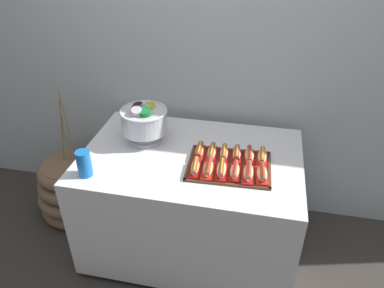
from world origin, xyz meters
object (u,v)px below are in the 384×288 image
hot_dog_0 (195,167)px  hot_dog_1 (208,168)px  hot_dog_6 (199,151)px  hot_dog_5 (262,174)px  hot_dog_9 (237,154)px  floor_vase (73,188)px  punch_bowl (144,120)px  cup_stack (84,164)px  hot_dog_4 (248,172)px  buffet_table (191,200)px  hot_dog_2 (221,170)px  serving_tray (229,166)px  hot_dog_11 (262,157)px  hot_dog_10 (249,156)px  hot_dog_3 (235,171)px  hot_dog_7 (212,153)px  hot_dog_8 (224,153)px

hot_dog_0 → hot_dog_1: bearing=2.5°
hot_dog_6 → hot_dog_0: bearing=-87.5°
hot_dog_5 → hot_dog_9: bearing=134.8°
floor_vase → punch_bowl: (0.64, -0.05, 0.70)m
hot_dog_0 → punch_bowl: 0.49m
cup_stack → hot_dog_4: bearing=10.4°
buffet_table → floor_vase: (-0.97, 0.15, -0.18)m
hot_dog_2 → hot_dog_9: bearing=68.1°
hot_dog_2 → buffet_table: bearing=142.0°
punch_bowl → hot_dog_5: bearing=-18.6°
hot_dog_5 → cup_stack: (-0.97, -0.17, 0.04)m
hot_dog_5 → cup_stack: bearing=-170.2°
serving_tray → hot_dog_11: 0.21m
floor_vase → hot_dog_10: 1.45m
hot_dog_4 → hot_dog_9: size_ratio=1.18×
floor_vase → hot_dog_1: 1.28m
hot_dog_6 → hot_dog_3: bearing=-33.8°
hot_dog_4 → hot_dog_10: 0.17m
hot_dog_2 → hot_dog_10: (0.14, 0.17, -0.00)m
hot_dog_7 → hot_dog_11: bearing=2.5°
hot_dog_2 → hot_dog_6: bearing=134.8°
serving_tray → hot_dog_9: (0.03, 0.08, 0.03)m
serving_tray → punch_bowl: bearing=162.3°
hot_dog_7 → hot_dog_9: size_ratio=1.11×
hot_dog_2 → hot_dog_3: bearing=2.5°
hot_dog_8 → hot_dog_9: hot_dog_9 is taller
hot_dog_0 → hot_dog_9: (0.22, 0.17, 0.00)m
hot_dog_6 → hot_dog_7: (0.07, 0.00, -0.00)m
hot_dog_1 → hot_dog_9: hot_dog_9 is taller
hot_dog_9 → punch_bowl: size_ratio=0.52×
hot_dog_0 → cup_stack: cup_stack is taller
hot_dog_7 → cup_stack: size_ratio=1.11×
hot_dog_7 → serving_tray: bearing=-33.8°
hot_dog_2 → hot_dog_4: bearing=2.5°
buffet_table → hot_dog_4: (0.36, -0.16, 0.40)m
hot_dog_3 → hot_dog_7: (-0.16, 0.16, -0.00)m
buffet_table → hot_dog_9: (0.28, 0.01, 0.40)m
serving_tray → hot_dog_2: hot_dog_2 is taller
serving_tray → hot_dog_0: hot_dog_0 is taller
hot_dog_4 → cup_stack: cup_stack is taller
hot_dog_3 → hot_dog_11: hot_dog_11 is taller
hot_dog_0 → punch_bowl: size_ratio=0.57×
hot_dog_4 → hot_dog_11: (0.07, 0.17, 0.00)m
hot_dog_2 → hot_dog_6: (-0.16, 0.16, -0.00)m
hot_dog_8 → hot_dog_9: 0.08m
buffet_table → serving_tray: 0.45m
punch_bowl → serving_tray: bearing=-17.7°
hot_dog_3 → hot_dog_10: hot_dog_10 is taller
hot_dog_9 → hot_dog_11: size_ratio=0.93×
hot_dog_6 → cup_stack: bearing=-151.8°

